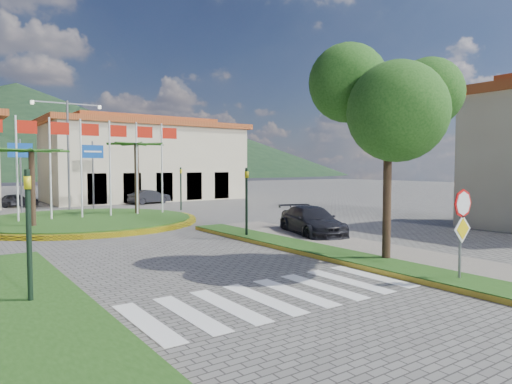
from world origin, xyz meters
TOP-DOWN VIEW (x-y plane):
  - ground at (0.00, 0.00)m, footprint 160.00×160.00m
  - sidewalk_right at (6.00, 2.00)m, footprint 4.00×28.00m
  - verge_right at (4.80, 2.00)m, footprint 1.60×28.00m
  - crosswalk at (0.00, 4.00)m, footprint 8.00×3.00m
  - roundabout_island at (0.00, 22.00)m, footprint 12.70×12.70m
  - stop_sign at (4.90, 1.96)m, footprint 0.80×0.11m
  - deciduous_tree at (5.50, 5.00)m, footprint 3.60×3.60m
  - traffic_light_left at (-5.20, 6.50)m, footprint 0.15×0.18m
  - traffic_light_right at (4.50, 12.00)m, footprint 0.15×0.18m
  - traffic_light_far at (8.00, 26.00)m, footprint 0.18×0.15m
  - direction_sign_west at (-2.00, 30.97)m, footprint 1.60×0.14m
  - direction_sign_east at (3.00, 30.97)m, footprint 1.60×0.14m
  - street_lamp_centre at (1.00, 30.00)m, footprint 4.80×0.16m
  - building_right at (10.00, 38.00)m, footprint 19.08×9.54m
  - hill_far_mid at (15.00, 160.00)m, footprint 180.00×180.00m
  - hill_far_east at (70.00, 135.00)m, footprint 120.00×120.00m
  - car_dark_a at (-1.65, 35.90)m, footprint 3.28×1.56m
  - car_dark_b at (8.29, 32.90)m, footprint 3.87×2.05m
  - car_side_right at (7.50, 10.95)m, footprint 3.25×5.07m

SIDE VIEW (x-z plane):
  - ground at x=0.00m, z-range 0.00..0.00m
  - crosswalk at x=0.00m, z-range 0.00..0.01m
  - sidewalk_right at x=6.00m, z-range 0.00..0.15m
  - verge_right at x=4.80m, z-range 0.00..0.18m
  - roundabout_island at x=0.00m, z-range -2.82..3.18m
  - car_dark_a at x=-1.65m, z-range 0.00..1.08m
  - car_dark_b at x=8.29m, z-range 0.00..1.21m
  - car_side_right at x=7.50m, z-range 0.00..1.37m
  - stop_sign at x=4.90m, z-range 0.47..3.12m
  - traffic_light_left at x=-5.20m, z-range 0.34..3.54m
  - traffic_light_right at x=4.50m, z-range 0.34..3.54m
  - traffic_light_far at x=8.00m, z-range 0.34..3.54m
  - direction_sign_west at x=-2.00m, z-range 0.93..6.13m
  - direction_sign_east at x=3.00m, z-range 0.93..6.13m
  - building_right at x=10.00m, z-range -0.12..7.93m
  - street_lamp_centre at x=1.00m, z-range 0.50..8.50m
  - deciduous_tree at x=5.50m, z-range 1.78..8.58m
  - hill_far_east at x=70.00m, z-range 0.00..18.00m
  - hill_far_mid at x=15.00m, z-range 0.00..30.00m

